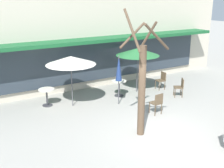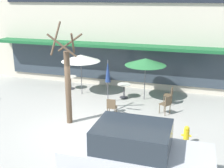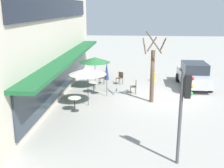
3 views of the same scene
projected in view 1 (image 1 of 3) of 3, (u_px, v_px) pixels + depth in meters
ground_plane at (163, 135)px, 9.67m from camera, size 80.00×80.00×0.00m
building_facade at (56, 10)px, 16.71m from camera, size 17.97×9.10×7.52m
cafe_table_near_wall at (47, 94)px, 12.11m from camera, size 0.70×0.70×0.76m
cafe_table_streetside at (119, 86)px, 13.31m from camera, size 0.70×0.70×0.76m
patio_umbrella_green_folded at (71, 60)px, 11.65m from camera, size 2.10×2.10×2.20m
patio_umbrella_cream_folded at (138, 52)px, 13.44m from camera, size 2.10×2.10×2.20m
patio_umbrella_corner_open at (119, 69)px, 11.93m from camera, size 0.28×0.28×2.20m
cafe_chair_0 at (157, 102)px, 11.21m from camera, size 0.42×0.42×0.89m
cafe_chair_1 at (180, 86)px, 13.19m from camera, size 0.55×0.55×0.89m
cafe_chair_2 at (162, 79)px, 14.29m from camera, size 0.44×0.44×0.89m
street_tree at (142, 83)px, 9.19m from camera, size 1.27×1.30×4.22m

